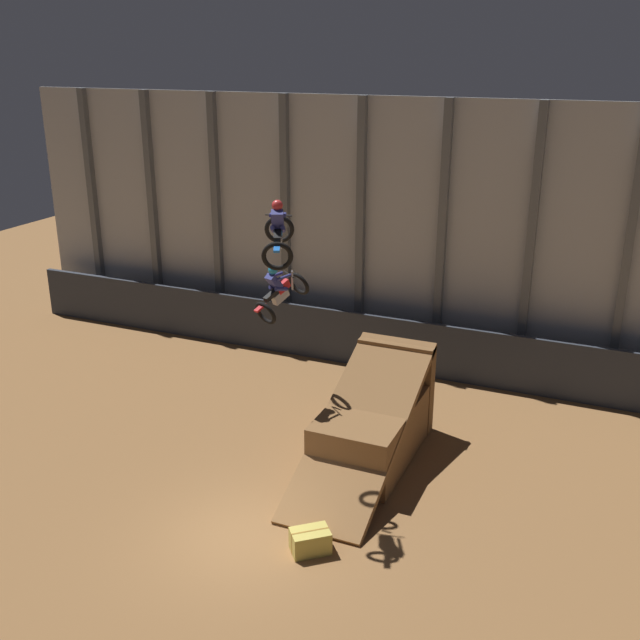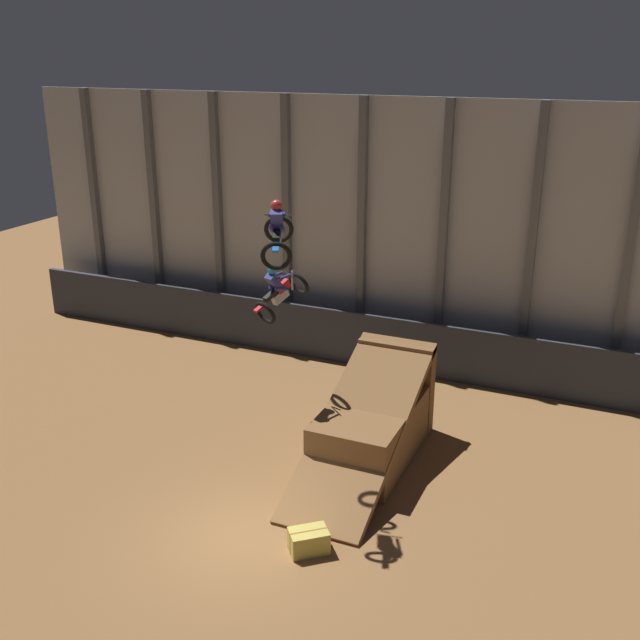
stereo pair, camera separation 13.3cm
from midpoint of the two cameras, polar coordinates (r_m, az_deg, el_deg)
name	(u,v)px [view 1 (the left image)]	position (r m, az deg, el deg)	size (l,w,h in m)	color
ground_plane	(243,536)	(18.99, -6.12, -16.06)	(60.00, 60.00, 0.00)	olive
arena_back_wall	(401,235)	(27.25, 6.09, 6.47)	(32.00, 0.40, 9.61)	#ADB2B7
lower_barrier	(388,344)	(27.33, 5.05, -1.80)	(31.36, 0.20, 2.03)	#2D333D
dirt_ramp	(375,422)	(21.82, 4.03, -7.78)	(2.35, 6.48, 2.97)	brown
rider_bike_left_air	(280,292)	(20.52, -3.27, 2.16)	(1.25, 1.89, 1.67)	black
rider_bike_right_air	(278,234)	(17.71, -3.43, 6.57)	(1.33, 1.85, 1.60)	black
hay_bale_trackside	(310,541)	(18.27, -0.96, -16.49)	(1.08, 1.04, 0.57)	#CCB751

